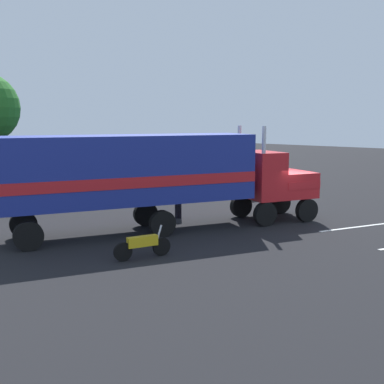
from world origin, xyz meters
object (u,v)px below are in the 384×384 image
object	(u,v)px
parked_car	(5,195)
motorcycle	(143,245)
parked_bus	(126,157)
person_bystander	(178,200)
semi_truck	(156,173)

from	to	relation	value
parked_car	motorcycle	distance (m)	12.24
parked_bus	motorcycle	world-z (taller)	parked_bus
parked_car	motorcycle	world-z (taller)	parked_car
parked_bus	parked_car	world-z (taller)	parked_bus
person_bystander	parked_car	size ratio (longest dim) A/B	0.36
person_bystander	parked_car	world-z (taller)	person_bystander
semi_truck	person_bystander	xyz separation A→B (m)	(2.60, 1.11, -1.63)
person_bystander	motorcycle	xyz separation A→B (m)	(-5.82, -3.73, -0.41)
parked_car	semi_truck	bearing A→B (deg)	-78.78
semi_truck	parked_car	xyz separation A→B (m)	(-1.89, 9.54, -1.72)
semi_truck	person_bystander	size ratio (longest dim) A/B	8.51
person_bystander	parked_bus	xyz separation A→B (m)	(5.86, 10.53, 1.17)
parked_bus	semi_truck	bearing A→B (deg)	-126.01
motorcycle	person_bystander	bearing A→B (deg)	32.68
person_bystander	motorcycle	bearing A→B (deg)	-147.32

